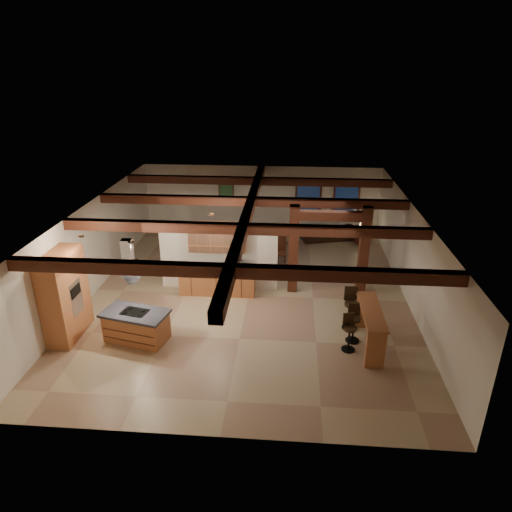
{
  "coord_description": "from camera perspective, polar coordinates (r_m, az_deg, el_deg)",
  "views": [
    {
      "loc": [
        1.27,
        -12.89,
        6.98
      ],
      "look_at": [
        0.21,
        0.5,
        1.18
      ],
      "focal_mm": 32.0,
      "sensor_mm": 36.0,
      "label": 1
    }
  ],
  "objects": [
    {
      "name": "ground",
      "position": [
        14.72,
        -0.97,
        -4.97
      ],
      "size": [
        12.0,
        12.0,
        0.0
      ],
      "primitive_type": "plane",
      "color": "tan",
      "rests_on": "ground"
    },
    {
      "name": "room_walls",
      "position": [
        13.96,
        -1.02,
        1.47
      ],
      "size": [
        12.0,
        12.0,
        12.0
      ],
      "color": "silver",
      "rests_on": "ground"
    },
    {
      "name": "ceiling_beams",
      "position": [
        13.63,
        -1.05,
        5.3
      ],
      "size": [
        10.0,
        12.0,
        0.28
      ],
      "color": "#3D190F",
      "rests_on": "room_walls"
    },
    {
      "name": "timber_posts",
      "position": [
        14.43,
        9.11,
        1.84
      ],
      "size": [
        2.5,
        0.3,
        2.9
      ],
      "color": "#3D190F",
      "rests_on": "ground"
    },
    {
      "name": "partition_wall",
      "position": [
        14.8,
        -4.67,
        -0.14
      ],
      "size": [
        3.8,
        0.18,
        2.2
      ],
      "primitive_type": "cube",
      "color": "silver",
      "rests_on": "ground"
    },
    {
      "name": "pantry_cabinet",
      "position": [
        13.22,
        -22.8,
        -4.58
      ],
      "size": [
        0.67,
        1.6,
        2.4
      ],
      "color": "#AE6938",
      "rests_on": "ground"
    },
    {
      "name": "back_counter",
      "position": [
        14.72,
        -4.83,
        -2.98
      ],
      "size": [
        2.5,
        0.66,
        0.94
      ],
      "color": "#AE6938",
      "rests_on": "ground"
    },
    {
      "name": "upper_display_cabinet",
      "position": [
        14.35,
        -4.88,
        2.3
      ],
      "size": [
        1.8,
        0.36,
        0.95
      ],
      "color": "#AE6938",
      "rests_on": "partition_wall"
    },
    {
      "name": "range_hood",
      "position": [
        12.12,
        -15.37,
        -2.95
      ],
      "size": [
        1.1,
        1.1,
        1.4
      ],
      "color": "silver",
      "rests_on": "room_walls"
    },
    {
      "name": "back_windows",
      "position": [
        19.67,
        8.87,
        6.89
      ],
      "size": [
        2.7,
        0.07,
        1.7
      ],
      "color": "#3D190F",
      "rests_on": "room_walls"
    },
    {
      "name": "framed_art",
      "position": [
        19.75,
        -3.74,
        7.79
      ],
      "size": [
        0.65,
        0.05,
        0.85
      ],
      "color": "#3D190F",
      "rests_on": "room_walls"
    },
    {
      "name": "recessed_cans",
      "position": [
        12.31,
        -13.77,
        3.14
      ],
      "size": [
        3.16,
        2.46,
        0.03
      ],
      "color": "silver",
      "rests_on": "room_walls"
    },
    {
      "name": "kitchen_island",
      "position": [
        12.76,
        -14.73,
        -8.4
      ],
      "size": [
        1.89,
        1.29,
        0.86
      ],
      "color": "#AE6938",
      "rests_on": "ground"
    },
    {
      "name": "dining_table",
      "position": [
        17.43,
        0.88,
        0.8
      ],
      "size": [
        1.94,
        1.57,
        0.6
      ],
      "primitive_type": "imported",
      "rotation": [
        0.0,
        0.0,
        0.43
      ],
      "color": "#3E190F",
      "rests_on": "ground"
    },
    {
      "name": "sofa",
      "position": [
        19.44,
        9.13,
        3.07
      ],
      "size": [
        2.47,
        1.49,
        0.68
      ],
      "primitive_type": "imported",
      "rotation": [
        0.0,
        0.0,
        3.41
      ],
      "color": "black",
      "rests_on": "ground"
    },
    {
      "name": "microwave",
      "position": [
        14.39,
        -2.69,
        -0.98
      ],
      "size": [
        0.51,
        0.43,
        0.24
      ],
      "primitive_type": "imported",
      "rotation": [
        0.0,
        0.0,
        2.76
      ],
      "color": "silver",
      "rests_on": "back_counter"
    },
    {
      "name": "bar_counter",
      "position": [
        12.31,
        14.12,
        -7.98
      ],
      "size": [
        0.53,
        2.06,
        1.08
      ],
      "color": "#AE6938",
      "rests_on": "ground"
    },
    {
      "name": "side_table",
      "position": [
        19.23,
        13.11,
        2.35
      ],
      "size": [
        0.61,
        0.61,
        0.58
      ],
      "primitive_type": "cube",
      "rotation": [
        0.0,
        0.0,
        0.43
      ],
      "color": "#3D190F",
      "rests_on": "ground"
    },
    {
      "name": "table_lamp",
      "position": [
        19.05,
        13.26,
        3.89
      ],
      "size": [
        0.31,
        0.31,
        0.37
      ],
      "color": "black",
      "rests_on": "side_table"
    },
    {
      "name": "bar_stool_a",
      "position": [
        12.16,
        11.56,
        -9.31
      ],
      "size": [
        0.36,
        0.38,
        1.02
      ],
      "color": "black",
      "rests_on": "ground"
    },
    {
      "name": "bar_stool_b",
      "position": [
        12.53,
        12.11,
        -8.16
      ],
      "size": [
        0.37,
        0.37,
        1.07
      ],
      "color": "black",
      "rests_on": "ground"
    },
    {
      "name": "bar_stool_c",
      "position": [
        13.02,
        11.76,
        -6.4
      ],
      "size": [
        0.43,
        0.44,
        1.23
      ],
      "color": "black",
      "rests_on": "ground"
    },
    {
      "name": "dining_chairs",
      "position": [
        17.33,
        0.89,
        1.61
      ],
      "size": [
        1.83,
        1.83,
        1.11
      ],
      "color": "#3D190F",
      "rests_on": "ground"
    }
  ]
}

